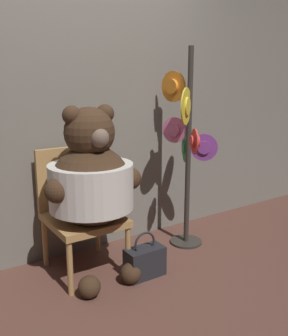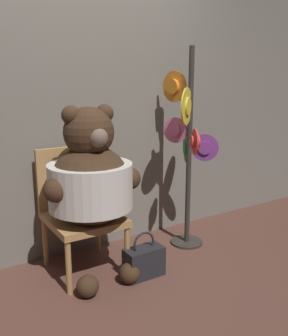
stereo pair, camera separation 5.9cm
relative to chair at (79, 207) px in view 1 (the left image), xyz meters
The scene contains 6 objects.
ground_plane 0.66m from the chair, 78.38° to the right, with size 14.00×14.00×0.00m, color brown.
wall_back 0.85m from the chair, 74.18° to the left, with size 8.00×0.10×2.53m.
chair is the anchor object (origin of this frame).
teddy_bear 0.31m from the chair, 81.79° to the right, with size 0.72×0.64×1.26m.
hat_display_rack 1.04m from the chair, ahead, with size 0.41×0.58×1.69m.
handbag_on_ground 0.64m from the chair, 50.95° to the right, with size 0.29×0.15×0.35m.
Camera 1 is at (-1.16, -2.07, 1.42)m, focal length 40.00 mm.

